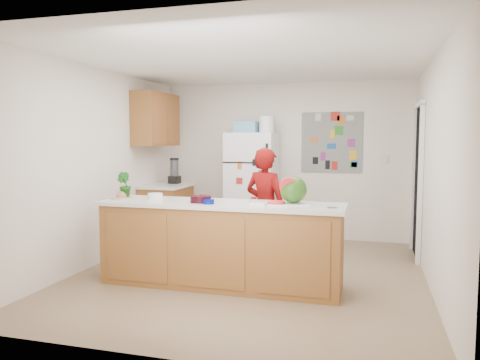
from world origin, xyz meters
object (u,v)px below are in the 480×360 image
(watermelon, at_px, (293,190))
(cherry_bowl, at_px, (201,199))
(refrigerator, at_px, (252,187))
(person, at_px, (265,208))

(watermelon, xyz_separation_m, cherry_bowl, (-0.99, -0.13, -0.12))
(watermelon, bearing_deg, refrigerator, 114.16)
(person, bearing_deg, cherry_bowl, 77.93)
(person, xyz_separation_m, cherry_bowl, (-0.52, -0.86, 0.20))
(refrigerator, relative_size, person, 1.13)
(refrigerator, xyz_separation_m, person, (0.57, -1.57, -0.10))
(refrigerator, height_order, cherry_bowl, refrigerator)
(cherry_bowl, bearing_deg, person, 58.81)
(person, distance_m, watermelon, 0.93)
(person, bearing_deg, refrigerator, -50.97)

